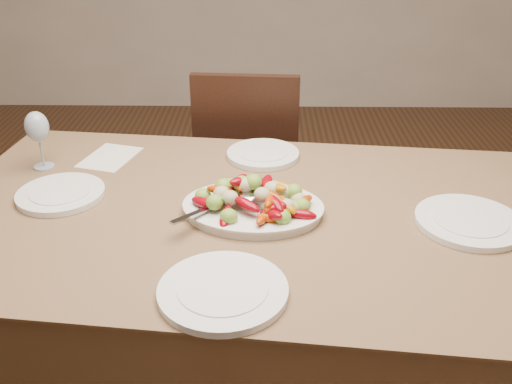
{
  "coord_description": "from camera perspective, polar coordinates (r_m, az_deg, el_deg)",
  "views": [
    {
      "loc": [
        0.12,
        -1.47,
        1.56
      ],
      "look_at": [
        0.09,
        -0.07,
        0.82
      ],
      "focal_mm": 40.0,
      "sensor_mm": 36.0,
      "label": 1
    }
  ],
  "objects": [
    {
      "name": "plate_far",
      "position": [
        1.95,
        0.7,
        3.76
      ],
      "size": [
        0.25,
        0.25,
        0.02
      ],
      "primitive_type": "cylinder",
      "color": "white",
      "rests_on": "dining_table"
    },
    {
      "name": "plate_near",
      "position": [
        1.3,
        -3.33,
        -9.87
      ],
      "size": [
        0.3,
        0.3,
        0.02
      ],
      "primitive_type": "cylinder",
      "color": "white",
      "rests_on": "dining_table"
    },
    {
      "name": "serving_platter",
      "position": [
        1.6,
        -0.31,
        -1.79
      ],
      "size": [
        0.41,
        0.32,
        0.02
      ],
      "primitive_type": "ellipsoid",
      "rotation": [
        0.0,
        0.0,
        -0.1
      ],
      "color": "white",
      "rests_on": "dining_table"
    },
    {
      "name": "wine_glass",
      "position": [
        1.97,
        -20.88,
        5.01
      ],
      "size": [
        0.08,
        0.08,
        0.2
      ],
      "primitive_type": null,
      "color": "#8C99A5",
      "rests_on": "dining_table"
    },
    {
      "name": "chair_far",
      "position": [
        2.54,
        -0.61,
        2.51
      ],
      "size": [
        0.45,
        0.45,
        0.95
      ],
      "primitive_type": null,
      "rotation": [
        0.0,
        0.0,
        3.08
      ],
      "color": "black",
      "rests_on": "ground"
    },
    {
      "name": "menu_card",
      "position": [
        2.01,
        -14.4,
        3.37
      ],
      "size": [
        0.2,
        0.24,
        0.0
      ],
      "primitive_type": "cube",
      "rotation": [
        0.0,
        0.0,
        -0.27
      ],
      "color": "silver",
      "rests_on": "dining_table"
    },
    {
      "name": "dining_table",
      "position": [
        1.84,
        -0.0,
        -12.24
      ],
      "size": [
        1.94,
        1.22,
        0.76
      ],
      "primitive_type": "cube",
      "rotation": [
        0.0,
        0.0,
        -0.1
      ],
      "color": "brown",
      "rests_on": "ground"
    },
    {
      "name": "serving_spoon",
      "position": [
        1.56,
        -2.85,
        -1.15
      ],
      "size": [
        0.26,
        0.22,
        0.03
      ],
      "primitive_type": null,
      "rotation": [
        0.0,
        0.0,
        -0.68
      ],
      "color": "#9EA0A8",
      "rests_on": "serving_platter"
    },
    {
      "name": "table_knife",
      "position": [
        1.69,
        24.2,
        -3.01
      ],
      "size": [
        0.07,
        0.2,
        0.01
      ],
      "primitive_type": null,
      "rotation": [
        0.0,
        0.0,
        0.27
      ],
      "color": "#9EA0A8",
      "rests_on": "dining_table"
    },
    {
      "name": "plate_right",
      "position": [
        1.66,
        20.52,
        -2.81
      ],
      "size": [
        0.29,
        0.29,
        0.02
      ],
      "primitive_type": "cylinder",
      "color": "white",
      "rests_on": "dining_table"
    },
    {
      "name": "roasted_vegetables",
      "position": [
        1.58,
        -0.32,
        0.01
      ],
      "size": [
        0.34,
        0.25,
        0.09
      ],
      "primitive_type": null,
      "rotation": [
        0.0,
        0.0,
        -0.1
      ],
      "color": "maroon",
      "rests_on": "serving_platter"
    },
    {
      "name": "plate_left",
      "position": [
        1.79,
        -18.94,
        -0.21
      ],
      "size": [
        0.26,
        0.26,
        0.02
      ],
      "primitive_type": "cylinder",
      "color": "white",
      "rests_on": "dining_table"
    }
  ]
}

